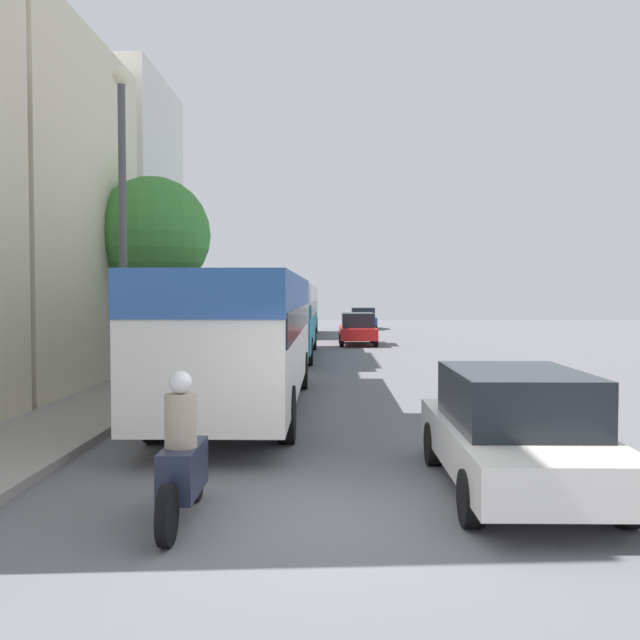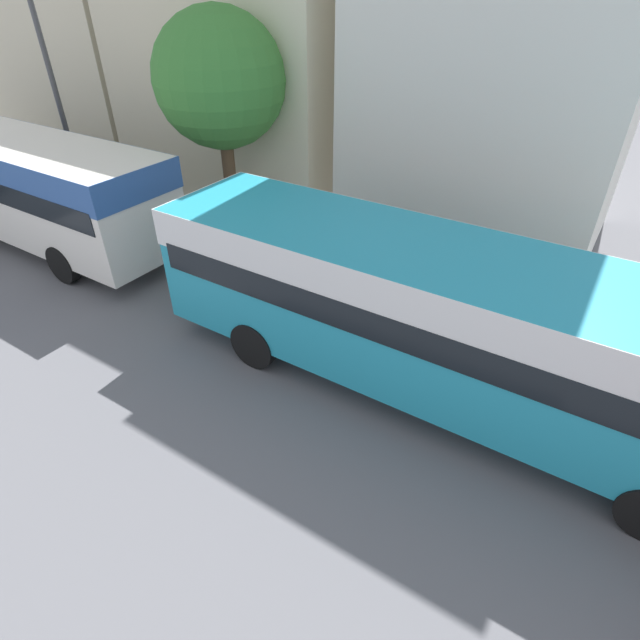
{
  "view_description": "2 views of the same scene",
  "coord_description": "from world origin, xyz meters",
  "px_view_note": "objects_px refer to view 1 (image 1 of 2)",
  "views": [
    {
      "loc": [
        -0.01,
        -8.05,
        2.6
      ],
      "look_at": [
        -0.38,
        20.16,
        1.52
      ],
      "focal_mm": 40.0,
      "sensor_mm": 36.0,
      "label": 1
    },
    {
      "loc": [
        5.16,
        22.59,
        6.51
      ],
      "look_at": [
        -1.49,
        18.33,
        1.04
      ],
      "focal_mm": 28.0,
      "sensor_mm": 36.0,
      "label": 2
    }
  ],
  "objects_px": {
    "bus_lead": "(244,323)",
    "pedestrian_near_curb": "(204,330)",
    "car_distant": "(363,318)",
    "motorcycle_behind_lead": "(182,462)",
    "car_far_curb": "(516,429)",
    "bus_third_in_line": "(296,304)",
    "pedestrian_walking_away": "(209,326)",
    "bus_following": "(282,310)",
    "car_crossing": "(358,328)"
  },
  "relations": [
    {
      "from": "car_crossing",
      "to": "pedestrian_walking_away",
      "type": "distance_m",
      "value": 7.49
    },
    {
      "from": "bus_lead",
      "to": "bus_third_in_line",
      "type": "xyz_separation_m",
      "value": [
        -0.15,
        27.61,
        -0.04
      ]
    },
    {
      "from": "bus_lead",
      "to": "pedestrian_walking_away",
      "type": "distance_m",
      "value": 17.53
    },
    {
      "from": "motorcycle_behind_lead",
      "to": "car_distant",
      "type": "xyz_separation_m",
      "value": [
        4.06,
        43.11,
        0.11
      ]
    },
    {
      "from": "motorcycle_behind_lead",
      "to": "car_distant",
      "type": "distance_m",
      "value": 43.3
    },
    {
      "from": "car_far_curb",
      "to": "pedestrian_walking_away",
      "type": "relative_size",
      "value": 2.55
    },
    {
      "from": "motorcycle_behind_lead",
      "to": "pedestrian_near_curb",
      "type": "distance_m",
      "value": 22.95
    },
    {
      "from": "car_far_curb",
      "to": "car_distant",
      "type": "bearing_deg",
      "value": 90.04
    },
    {
      "from": "bus_following",
      "to": "pedestrian_near_curb",
      "type": "relative_size",
      "value": 6.75
    },
    {
      "from": "bus_lead",
      "to": "car_distant",
      "type": "bearing_deg",
      "value": 83.11
    },
    {
      "from": "car_distant",
      "to": "pedestrian_walking_away",
      "type": "relative_size",
      "value": 2.36
    },
    {
      "from": "bus_following",
      "to": "bus_third_in_line",
      "type": "height_order",
      "value": "bus_third_in_line"
    },
    {
      "from": "bus_lead",
      "to": "car_far_curb",
      "type": "distance_m",
      "value": 7.81
    },
    {
      "from": "bus_following",
      "to": "car_far_curb",
      "type": "relative_size",
      "value": 2.46
    },
    {
      "from": "car_distant",
      "to": "pedestrian_walking_away",
      "type": "distance_m",
      "value": 19.92
    },
    {
      "from": "bus_lead",
      "to": "bus_following",
      "type": "relative_size",
      "value": 1.0
    },
    {
      "from": "bus_following",
      "to": "bus_third_in_line",
      "type": "bearing_deg",
      "value": 90.48
    },
    {
      "from": "bus_following",
      "to": "pedestrian_walking_away",
      "type": "xyz_separation_m",
      "value": [
        -3.66,
        3.99,
        -0.81
      ]
    },
    {
      "from": "car_far_curb",
      "to": "motorcycle_behind_lead",
      "type": "bearing_deg",
      "value": -162.29
    },
    {
      "from": "bus_lead",
      "to": "pedestrian_near_curb",
      "type": "distance_m",
      "value": 15.35
    },
    {
      "from": "bus_following",
      "to": "car_crossing",
      "type": "relative_size",
      "value": 2.59
    },
    {
      "from": "bus_third_in_line",
      "to": "car_distant",
      "type": "bearing_deg",
      "value": 60.36
    },
    {
      "from": "car_crossing",
      "to": "car_far_curb",
      "type": "bearing_deg",
      "value": -87.78
    },
    {
      "from": "bus_following",
      "to": "car_crossing",
      "type": "height_order",
      "value": "bus_following"
    },
    {
      "from": "car_crossing",
      "to": "car_far_curb",
      "type": "height_order",
      "value": "car_crossing"
    },
    {
      "from": "bus_lead",
      "to": "pedestrian_near_curb",
      "type": "relative_size",
      "value": 6.75
    },
    {
      "from": "bus_following",
      "to": "motorcycle_behind_lead",
      "type": "relative_size",
      "value": 5.04
    },
    {
      "from": "car_far_curb",
      "to": "bus_third_in_line",
      "type": "bearing_deg",
      "value": 97.46
    },
    {
      "from": "bus_third_in_line",
      "to": "car_distant",
      "type": "xyz_separation_m",
      "value": [
        4.42,
        7.77,
        -1.1
      ]
    },
    {
      "from": "bus_lead",
      "to": "car_distant",
      "type": "relative_size",
      "value": 2.66
    },
    {
      "from": "bus_following",
      "to": "pedestrian_near_curb",
      "type": "distance_m",
      "value": 4.02
    },
    {
      "from": "car_far_curb",
      "to": "car_distant",
      "type": "distance_m",
      "value": 41.8
    },
    {
      "from": "bus_following",
      "to": "car_far_curb",
      "type": "bearing_deg",
      "value": -77.5
    },
    {
      "from": "bus_following",
      "to": "pedestrian_near_curb",
      "type": "height_order",
      "value": "bus_following"
    },
    {
      "from": "car_distant",
      "to": "pedestrian_near_curb",
      "type": "height_order",
      "value": "pedestrian_near_curb"
    },
    {
      "from": "car_distant",
      "to": "pedestrian_walking_away",
      "type": "xyz_separation_m",
      "value": [
        -7.96,
        -18.26,
        0.28
      ]
    },
    {
      "from": "bus_lead",
      "to": "bus_following",
      "type": "distance_m",
      "value": 13.13
    },
    {
      "from": "bus_lead",
      "to": "bus_third_in_line",
      "type": "height_order",
      "value": "bus_lead"
    },
    {
      "from": "bus_following",
      "to": "car_far_curb",
      "type": "xyz_separation_m",
      "value": [
        4.33,
        -19.55,
        -1.07
      ]
    },
    {
      "from": "pedestrian_near_curb",
      "to": "pedestrian_walking_away",
      "type": "relative_size",
      "value": 0.93
    },
    {
      "from": "motorcycle_behind_lead",
      "to": "pedestrian_walking_away",
      "type": "height_order",
      "value": "pedestrian_walking_away"
    },
    {
      "from": "motorcycle_behind_lead",
      "to": "car_crossing",
      "type": "distance_m",
      "value": 27.74
    },
    {
      "from": "pedestrian_walking_away",
      "to": "car_crossing",
      "type": "bearing_deg",
      "value": 21.26
    },
    {
      "from": "bus_lead",
      "to": "car_far_curb",
      "type": "relative_size",
      "value": 2.46
    },
    {
      "from": "motorcycle_behind_lead",
      "to": "car_far_curb",
      "type": "height_order",
      "value": "motorcycle_behind_lead"
    },
    {
      "from": "motorcycle_behind_lead",
      "to": "car_distant",
      "type": "bearing_deg",
      "value": 84.62
    },
    {
      "from": "car_crossing",
      "to": "pedestrian_near_curb",
      "type": "height_order",
      "value": "pedestrian_near_curb"
    },
    {
      "from": "pedestrian_walking_away",
      "to": "bus_third_in_line",
      "type": "bearing_deg",
      "value": 71.35
    },
    {
      "from": "bus_lead",
      "to": "motorcycle_behind_lead",
      "type": "xyz_separation_m",
      "value": [
        0.21,
        -7.73,
        -1.24
      ]
    },
    {
      "from": "bus_following",
      "to": "car_far_curb",
      "type": "height_order",
      "value": "bus_following"
    }
  ]
}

